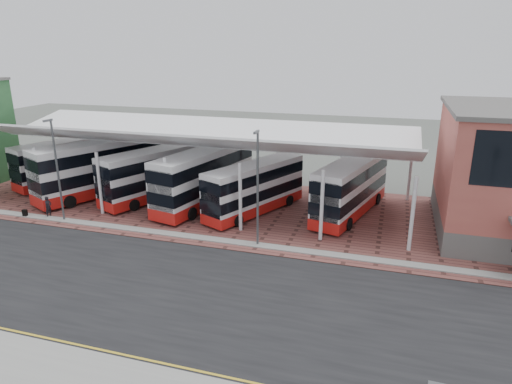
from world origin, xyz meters
TOP-DOWN VIEW (x-y plane):
  - ground at (0.00, 0.00)m, footprint 140.00×140.00m
  - road at (0.00, -1.00)m, footprint 120.00×14.00m
  - forecourt at (2.00, 13.00)m, footprint 72.00×16.00m
  - north_kerb at (0.00, 6.20)m, footprint 120.00×0.80m
  - yellow_line_near at (0.00, -7.00)m, footprint 120.00×0.12m
  - yellow_line_far at (0.00, -6.70)m, footprint 120.00×0.12m
  - canopy at (-6.00, 13.94)m, footprint 37.00×11.63m
  - lamp_west at (-14.00, 6.27)m, footprint 0.16×0.90m
  - lamp_east at (2.00, 6.27)m, footprint 0.16×0.90m
  - bus_0 at (-20.55, 15.24)m, footprint 5.97×10.60m
  - bus_1 at (-15.03, 12.88)m, footprint 7.68×12.07m
  - bus_2 at (-9.64, 13.49)m, footprint 6.55×10.97m
  - bus_3 at (-4.85, 13.18)m, footprint 5.10×11.89m
  - bus_4 at (-0.13, 12.48)m, footprint 6.21×10.08m
  - bus_5 at (7.41, 14.45)m, footprint 5.15×11.07m
  - pedestrian at (-15.61, 6.54)m, footprint 0.43×0.64m
  - suitcase at (-17.51, 6.00)m, footprint 0.35×0.25m

SIDE VIEW (x-z plane):
  - ground at x=0.00m, z-range 0.00..0.00m
  - road at x=0.00m, z-range 0.00..0.02m
  - yellow_line_near at x=0.00m, z-range 0.02..0.03m
  - yellow_line_far at x=0.00m, z-range 0.02..0.03m
  - forecourt at x=2.00m, z-range 0.00..0.06m
  - north_kerb at x=0.00m, z-range 0.00..0.14m
  - suitcase at x=-17.51m, z-range 0.06..0.66m
  - pedestrian at x=-15.61m, z-range 0.06..1.78m
  - bus_4 at x=-0.13m, z-range 0.05..4.17m
  - bus_0 at x=-20.55m, z-range 0.05..4.34m
  - bus_5 at x=7.41m, z-range 0.05..4.50m
  - bus_2 at x=-9.64m, z-range 0.05..4.52m
  - bus_3 at x=-4.85m, z-range 0.04..4.82m
  - bus_1 at x=-15.03m, z-range 0.04..5.01m
  - lamp_west at x=-14.00m, z-range 0.32..8.40m
  - lamp_east at x=2.00m, z-range 0.32..8.40m
  - canopy at x=-6.00m, z-range 2.26..9.33m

